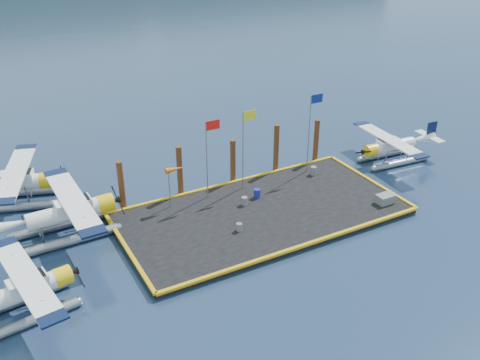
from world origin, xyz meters
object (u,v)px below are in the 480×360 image
object	(u,v)px
drum_3	(239,227)
seaplane_c	(12,185)
windsock	(175,170)
piling_3	(276,150)
piling_0	(122,187)
flagpole_red	(209,147)
flagpole_blue	(312,122)
piling_2	(233,162)
seaplane_b	(68,215)
seaplane_d	(391,148)
seaplane_a	(23,294)
drum_5	(257,193)
crate	(385,199)
drum_4	(313,171)
piling_1	(180,172)
drum_0	(244,201)
flagpole_yellow	(245,138)
piling_4	(316,142)

from	to	relation	value
drum_3	seaplane_c	bearing A→B (deg)	136.60
windsock	piling_3	bearing A→B (deg)	9.53
piling_0	seaplane_c	bearing A→B (deg)	143.35
flagpole_red	flagpole_blue	distance (m)	8.99
piling_2	piling_3	distance (m)	4.01
seaplane_b	flagpole_blue	distance (m)	19.56
piling_2	seaplane_d	bearing A→B (deg)	-11.80
windsock	seaplane_d	bearing A→B (deg)	-3.82
seaplane_a	piling_3	bearing A→B (deg)	102.59
seaplane_a	drum_5	xyz separation A→B (m)	(17.30, 4.68, -0.63)
seaplane_b	crate	world-z (taller)	seaplane_b
seaplane_a	seaplane_c	world-z (taller)	seaplane_c
drum_5	windsock	xyz separation A→B (m)	(-5.72, 1.84, 2.49)
drum_4	crate	world-z (taller)	drum_4
piling_0	piling_2	bearing A→B (deg)	0.00
piling_1	piling_2	size ratio (longest dim) A/B	1.11
seaplane_a	piling_2	xyz separation A→B (m)	(17.10, 8.12, 0.52)
drum_4	flagpole_blue	world-z (taller)	flagpole_blue
seaplane_b	drum_4	world-z (taller)	seaplane_b
drum_5	piling_0	distance (m)	9.90
piling_0	piling_3	xyz separation A→B (m)	(13.00, 0.00, 0.15)
seaplane_d	windsock	world-z (taller)	windsock
drum_0	flagpole_yellow	bearing A→B (deg)	59.84
drum_0	crate	distance (m)	10.35
seaplane_a	piling_2	world-z (taller)	piling_2
windsock	seaplane_b	bearing A→B (deg)	177.88
piling_0	piling_2	distance (m)	9.00
piling_1	drum_3	bearing A→B (deg)	-79.21
crate	flagpole_blue	xyz separation A→B (m)	(-1.84, 7.08, 3.96)
flagpole_yellow	piling_2	world-z (taller)	flagpole_yellow
flagpole_yellow	piling_0	distance (m)	9.67
piling_2	piling_3	xyz separation A→B (m)	(4.00, 0.00, 0.25)
crate	drum_4	bearing A→B (deg)	106.71
piling_3	piling_4	size ratio (longest dim) A/B	1.07
drum_4	piling_0	size ratio (longest dim) A/B	0.17
crate	piling_3	bearing A→B (deg)	114.95
seaplane_c	piling_3	world-z (taller)	piling_3
piling_4	drum_0	bearing A→B (deg)	-156.66
windsock	piling_4	xyz separation A→B (m)	(13.53, 1.60, -1.23)
seaplane_a	seaplane_c	bearing A→B (deg)	165.61
windsock	piling_4	world-z (taller)	piling_4
seaplane_c	piling_4	world-z (taller)	piling_4
drum_0	drum_5	size ratio (longest dim) A/B	0.91
piling_2	drum_4	bearing A→B (deg)	-20.89
drum_4	crate	size ratio (longest dim) A/B	0.52
piling_2	piling_3	bearing A→B (deg)	0.00
flagpole_yellow	piling_3	distance (m)	4.75
drum_4	seaplane_b	bearing A→B (deg)	176.96
crate	flagpole_blue	bearing A→B (deg)	104.58
flagpole_yellow	piling_2	xyz separation A→B (m)	(-0.20, 1.60, -2.61)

